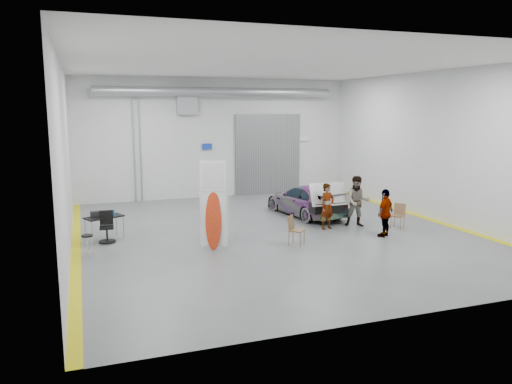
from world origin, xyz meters
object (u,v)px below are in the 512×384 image
object	(u,v)px
person_c	(385,213)
office_chair	(107,229)
folding_chair_near	(296,236)
work_table	(102,217)
sedan_car	(306,200)
person_b	(358,201)
surfboard_display	(216,212)
person_a	(327,206)
folding_chair_far	(397,221)
shop_stool	(88,246)

from	to	relation	value
person_c	office_chair	bearing A→B (deg)	-45.03
office_chair	folding_chair_near	bearing A→B (deg)	-18.38
folding_chair_near	work_table	size ratio (longest dim) A/B	0.69
sedan_car	person_b	world-z (taller)	person_b
person_c	folding_chair_near	world-z (taller)	person_c
person_b	surfboard_display	distance (m)	6.08
sedan_car	person_c	bearing A→B (deg)	97.22
folding_chair_near	work_table	distance (m)	6.76
person_a	surfboard_display	world-z (taller)	surfboard_display
person_a	folding_chair_far	distance (m)	2.77
shop_stool	office_chair	size ratio (longest dim) A/B	0.66
office_chair	person_a	bearing A→B (deg)	-1.81
person_c	office_chair	size ratio (longest dim) A/B	1.63
folding_chair_near	shop_stool	size ratio (longest dim) A/B	1.40
person_c	shop_stool	distance (m)	10.06
folding_chair_far	work_table	size ratio (longest dim) A/B	0.65
person_b	folding_chair_far	world-z (taller)	person_b
person_a	folding_chair_near	size ratio (longest dim) A/B	1.78
folding_chair_near	shop_stool	xyz separation A→B (m)	(-6.60, 0.83, 0.04)
sedan_car	person_c	distance (m)	4.36
person_b	person_c	size ratio (longest dim) A/B	1.14
office_chair	work_table	bearing A→B (deg)	108.98
sedan_car	folding_chair_far	xyz separation A→B (m)	(2.30, -3.28, -0.35)
person_a	office_chair	size ratio (longest dim) A/B	1.65
folding_chair_near	person_b	bearing A→B (deg)	-19.52
folding_chair_near	work_table	world-z (taller)	work_table
sedan_car	folding_chair_far	world-z (taller)	sedan_car
sedan_car	surfboard_display	bearing A→B (deg)	30.09
person_c	surfboard_display	bearing A→B (deg)	-33.71
folding_chair_far	office_chair	bearing A→B (deg)	-134.61
surfboard_display	work_table	distance (m)	4.30
sedan_car	folding_chair_near	xyz separation A→B (m)	(-2.29, -4.16, -0.34)
surfboard_display	person_c	bearing A→B (deg)	18.32
work_table	folding_chair_near	bearing A→B (deg)	-25.66
person_b	work_table	distance (m)	9.45
work_table	office_chair	world-z (taller)	office_chair
sedan_car	person_a	bearing A→B (deg)	75.60
person_c	surfboard_display	size ratio (longest dim) A/B	0.56
person_a	person_c	bearing A→B (deg)	-67.99
person_c	person_b	bearing A→B (deg)	-115.91
folding_chair_far	shop_stool	world-z (taller)	folding_chair_far
folding_chair_near	folding_chair_far	distance (m)	4.67
person_a	sedan_car	bearing A→B (deg)	65.24
folding_chair_near	shop_stool	distance (m)	6.66
surfboard_display	sedan_car	bearing A→B (deg)	59.69
folding_chair_far	office_chair	distance (m)	10.66
sedan_car	surfboard_display	distance (m)	6.28
work_table	person_b	bearing A→B (deg)	-7.77
person_c	office_chair	xyz separation A→B (m)	(-9.36, 2.52, -0.40)
shop_stool	folding_chair_near	bearing A→B (deg)	-7.19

